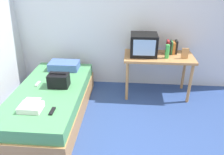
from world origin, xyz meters
The scene contains 13 objects.
wall_back centered at (0.00, 2.00, 1.30)m, with size 5.20×0.10×2.60m, color silver.
bed centered at (-1.04, 0.80, 0.23)m, with size 1.00×2.00×0.46m.
desk centered at (0.63, 1.57, 0.65)m, with size 1.16×0.60×0.74m.
tv centered at (0.36, 1.59, 0.92)m, with size 0.44×0.39×0.36m.
water_bottle centered at (0.74, 1.47, 0.85)m, with size 0.07×0.07×0.23m, color green.
book_row centered at (0.85, 1.70, 0.85)m, with size 0.17×0.17×0.23m.
picture_frame centered at (1.03, 1.47, 0.83)m, with size 0.11×0.02×0.18m, color #B27F4C.
pillow centered at (-1.01, 1.51, 0.53)m, with size 0.51×0.30×0.13m, color #4766AD.
handbag centered at (-0.91, 0.88, 0.56)m, with size 0.30×0.20×0.22m.
magazine centered at (-1.16, 0.38, 0.47)m, with size 0.21×0.29×0.01m, color white.
remote_dark centered at (-0.81, 0.23, 0.47)m, with size 0.04×0.16×0.02m, color black.
remote_silver centered at (-1.26, 0.91, 0.47)m, with size 0.04×0.14×0.02m, color #B7B7BC.
folded_towel centered at (-1.08, 0.25, 0.50)m, with size 0.28×0.22×0.07m, color white.
Camera 1 is at (0.12, -1.99, 2.08)m, focal length 35.57 mm.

